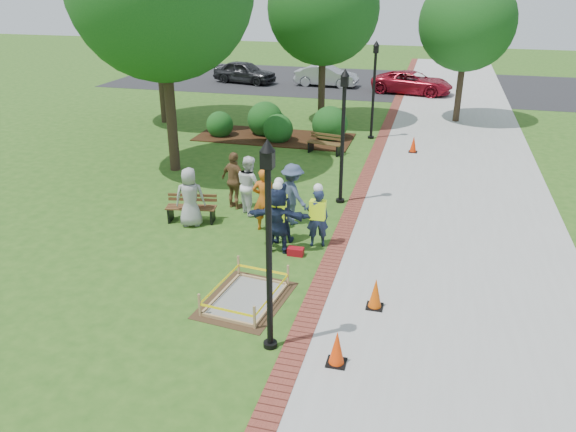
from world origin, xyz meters
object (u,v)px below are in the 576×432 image
(cone_front, at_px, (337,349))
(hivis_worker_b, at_px, (318,215))
(wet_concrete_pad, at_px, (246,291))
(bench_near, at_px, (192,213))
(lamp_near, at_px, (269,234))
(hivis_worker_c, at_px, (279,210))
(hivis_worker_a, at_px, (278,217))

(cone_front, relative_size, hivis_worker_b, 0.41)
(hivis_worker_b, bearing_deg, wet_concrete_pad, -106.91)
(wet_concrete_pad, height_order, hivis_worker_b, hivis_worker_b)
(bench_near, height_order, cone_front, bench_near)
(lamp_near, height_order, hivis_worker_b, lamp_near)
(hivis_worker_b, bearing_deg, cone_front, -73.70)
(cone_front, height_order, hivis_worker_b, hivis_worker_b)
(hivis_worker_b, distance_m, hivis_worker_c, 1.08)
(bench_near, distance_m, cone_front, 7.73)
(hivis_worker_a, distance_m, hivis_worker_b, 1.11)
(wet_concrete_pad, xyz_separation_m, hivis_worker_c, (-0.11, 3.19, 0.69))
(bench_near, height_order, hivis_worker_a, hivis_worker_a)
(cone_front, distance_m, hivis_worker_a, 4.95)
(bench_near, xyz_separation_m, hivis_worker_a, (3.03, -1.23, 0.72))
(lamp_near, bearing_deg, hivis_worker_a, 103.70)
(lamp_near, distance_m, hivis_worker_b, 4.94)
(hivis_worker_c, bearing_deg, hivis_worker_a, -77.27)
(bench_near, bearing_deg, cone_front, -45.66)
(hivis_worker_a, height_order, hivis_worker_b, hivis_worker_a)
(hivis_worker_a, xyz_separation_m, hivis_worker_b, (0.94, 0.59, -0.08))
(wet_concrete_pad, xyz_separation_m, hivis_worker_a, (0.02, 2.58, 0.74))
(lamp_near, relative_size, hivis_worker_c, 2.29)
(cone_front, height_order, hivis_worker_a, hivis_worker_a)
(bench_near, bearing_deg, hivis_worker_a, -21.99)
(bench_near, relative_size, hivis_worker_a, 0.78)
(wet_concrete_pad, xyz_separation_m, cone_front, (2.39, -1.73, 0.12))
(hivis_worker_a, bearing_deg, cone_front, -61.17)
(hivis_worker_b, height_order, hivis_worker_c, hivis_worker_c)
(bench_near, height_order, lamp_near, lamp_near)
(cone_front, distance_m, hivis_worker_c, 5.55)
(lamp_near, relative_size, hivis_worker_b, 2.37)
(hivis_worker_c, bearing_deg, wet_concrete_pad, -87.96)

